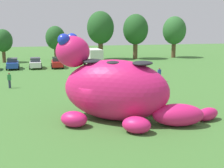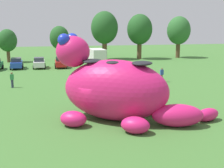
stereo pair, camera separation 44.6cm
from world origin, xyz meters
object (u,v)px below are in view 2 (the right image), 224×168
(giant_inflatable_creature, at_px, (115,89))
(car_blue, at_px, (17,63))
(car_red, at_px, (61,62))
(spectator_mid_field, at_px, (12,80))
(spectator_by_cars, at_px, (151,76))
(car_white, at_px, (39,63))
(box_truck, at_px, (96,57))
(spectator_near_inflatable, at_px, (162,75))

(giant_inflatable_creature, height_order, car_blue, giant_inflatable_creature)
(car_red, xyz_separation_m, spectator_mid_field, (-6.02, -14.79, -0.01))
(car_red, height_order, spectator_mid_field, car_red)
(spectator_by_cars, bearing_deg, giant_inflatable_creature, -120.81)
(spectator_by_cars, bearing_deg, spectator_mid_field, 175.67)
(giant_inflatable_creature, relative_size, car_white, 2.88)
(car_blue, distance_m, car_red, 6.87)
(giant_inflatable_creature, height_order, car_white, giant_inflatable_creature)
(spectator_by_cars, bearing_deg, box_truck, 103.01)
(car_blue, xyz_separation_m, car_red, (6.86, -0.36, 0.00))
(car_white, distance_m, spectator_by_cars, 20.77)
(car_blue, relative_size, spectator_mid_field, 2.43)
(car_blue, bearing_deg, spectator_by_cars, -44.75)
(spectator_by_cars, bearing_deg, car_white, 128.77)
(spectator_near_inflatable, bearing_deg, spectator_mid_field, 178.66)
(giant_inflatable_creature, relative_size, car_red, 2.87)
(car_white, relative_size, spectator_by_cars, 2.40)
(car_blue, xyz_separation_m, car_white, (3.47, -0.14, 0.00))
(car_white, bearing_deg, car_red, -3.58)
(car_blue, bearing_deg, box_truck, -0.92)
(giant_inflatable_creature, distance_m, spectator_by_cars, 14.14)
(spectator_mid_field, bearing_deg, spectator_by_cars, -4.33)
(giant_inflatable_creature, height_order, spectator_near_inflatable, giant_inflatable_creature)
(car_blue, bearing_deg, spectator_mid_field, -86.81)
(giant_inflatable_creature, bearing_deg, car_white, 101.59)
(box_truck, bearing_deg, spectator_mid_field, -128.54)
(spectator_mid_field, bearing_deg, car_white, 80.07)
(box_truck, relative_size, spectator_near_inflatable, 3.78)
(car_white, bearing_deg, spectator_by_cars, -51.23)
(car_white, distance_m, car_red, 3.40)
(car_blue, distance_m, spectator_mid_field, 15.17)
(car_white, distance_m, spectator_mid_field, 15.23)
(spectator_mid_field, bearing_deg, spectator_near_inflatable, -1.34)
(spectator_by_cars, bearing_deg, spectator_near_inflatable, 26.06)
(giant_inflatable_creature, distance_m, car_red, 28.20)
(giant_inflatable_creature, relative_size, box_truck, 1.83)
(car_white, height_order, box_truck, box_truck)
(spectator_near_inflatable, bearing_deg, spectator_by_cars, -153.94)
(spectator_mid_field, bearing_deg, giant_inflatable_creature, -57.58)
(giant_inflatable_creature, bearing_deg, box_truck, 82.97)
(car_blue, bearing_deg, spectator_near_inflatable, -40.71)
(car_white, xyz_separation_m, box_truck, (9.28, -0.06, 0.74))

